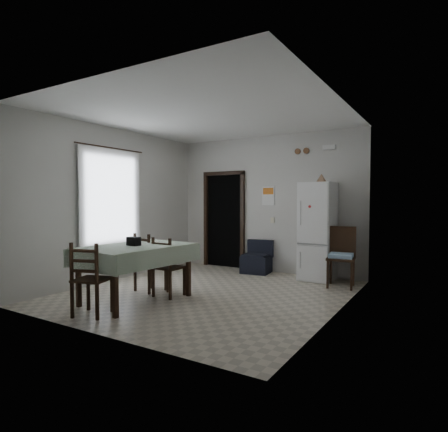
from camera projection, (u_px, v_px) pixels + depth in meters
ground at (208, 293)px, 6.16m from camera, size 4.50×4.50×0.00m
ceiling at (208, 115)px, 6.04m from camera, size 4.20×4.50×0.02m
wall_back at (266, 204)px, 8.02m from camera, size 4.20×0.02×2.90m
wall_front at (96, 207)px, 4.18m from camera, size 4.20×0.02×2.90m
wall_left at (117, 204)px, 7.19m from camera, size 0.02×4.50×2.90m
wall_right at (338, 206)px, 5.01m from camera, size 0.02×4.50×2.90m
doorway at (229, 220)px, 8.76m from camera, size 1.06×0.52×2.22m
window_recess at (107, 199)px, 7.05m from camera, size 0.10×1.20×1.60m
curtain at (111, 199)px, 6.99m from camera, size 0.02×1.45×1.85m
curtain_rod at (111, 148)px, 6.94m from camera, size 0.02×1.60×0.02m
calendar at (268, 196)px, 7.98m from camera, size 0.28×0.02×0.40m
calendar_image at (268, 191)px, 7.97m from camera, size 0.24×0.01×0.14m
light_switch at (272, 220)px, 7.95m from camera, size 0.08×0.02×0.12m
vent_left at (298, 151)px, 7.60m from camera, size 0.12×0.03×0.12m
vent_right at (306, 151)px, 7.51m from camera, size 0.12×0.03×0.12m
emergency_light at (329, 147)px, 7.24m from camera, size 0.25×0.07×0.09m
fridge at (318, 231)px, 7.14m from camera, size 0.62×0.62×1.86m
tan_cone at (321, 178)px, 7.02m from camera, size 0.22×0.22×0.16m
navy_seat at (256, 257)px, 7.84m from camera, size 0.62×0.61×0.68m
corner_chair at (341, 257)px, 6.55m from camera, size 0.51×0.51×1.06m
dining_table at (136, 273)px, 5.64m from camera, size 1.21×1.71×0.84m
black_bag at (134, 241)px, 5.63m from camera, size 0.21×0.13×0.13m
dining_chair_far_left at (150, 262)px, 6.29m from camera, size 0.47×0.47×0.98m
dining_chair_far_right at (169, 267)px, 5.94m from camera, size 0.41×0.41×0.94m
dining_chair_near_head at (92, 278)px, 4.95m from camera, size 0.53×0.53×0.98m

